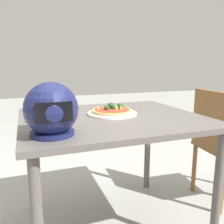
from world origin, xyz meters
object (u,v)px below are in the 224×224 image
(dining_table, at_px, (112,130))
(pizza, at_px, (112,110))
(drinking_glass, at_px, (44,114))
(chair_side, at_px, (219,141))
(motorcycle_helmet, at_px, (51,110))

(dining_table, xyz_separation_m, pizza, (-0.02, -0.05, 0.12))
(drinking_glass, bearing_deg, chair_side, -175.69)
(pizza, xyz_separation_m, chair_side, (-0.88, 0.02, -0.30))
(motorcycle_helmet, relative_size, chair_side, 0.27)
(dining_table, relative_size, motorcycle_helmet, 4.53)
(pizza, height_order, motorcycle_helmet, motorcycle_helmet)
(motorcycle_helmet, relative_size, drinking_glass, 2.23)
(pizza, bearing_deg, dining_table, 67.06)
(chair_side, bearing_deg, drinking_glass, 4.31)
(dining_table, bearing_deg, pizza, -112.94)
(dining_table, xyz_separation_m, chair_side, (-0.90, -0.03, -0.18))
(pizza, distance_m, drinking_glass, 0.45)
(motorcycle_helmet, xyz_separation_m, chair_side, (-1.30, -0.32, -0.39))
(pizza, bearing_deg, drinking_glass, 15.43)
(dining_table, height_order, pizza, pizza)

